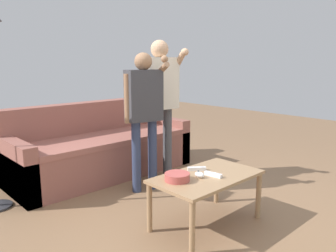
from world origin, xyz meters
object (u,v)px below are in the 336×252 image
Objects in this scene: couch at (101,149)px; game_remote_wand_near at (197,169)px; snack_bowl at (177,177)px; player_right at (160,94)px; coffee_table at (207,182)px; game_remote_wand_far at (213,174)px; player_center at (144,106)px; game_remote_nunchuk at (199,175)px.

game_remote_wand_near is at bearing -91.84° from couch.
snack_bowl is 1.37m from player_right.
coffee_table is at bearing -92.69° from couch.
snack_bowl is at bearing 163.88° from coffee_table.
snack_bowl reaches higher than game_remote_wand_far.
couch reaches higher than snack_bowl.
game_remote_wand_near is (0.03, 0.14, 0.07)m from coffee_table.
snack_bowl is 0.13× the size of player_right.
player_center is 0.91× the size of player_right.
game_remote_nunchuk reaches higher than coffee_table.
game_remote_wand_far is (-0.07, -1.78, 0.15)m from couch.
player_right is at bearing 65.28° from game_remote_wand_near.
snack_bowl reaches higher than game_remote_wand_near.
game_remote_wand_near is 0.19m from game_remote_wand_far.
coffee_table is 0.58× the size of player_right.
couch is at bearing 121.84° from player_right.
couch reaches higher than game_remote_nunchuk.
game_remote_nunchuk is 0.60× the size of game_remote_wand_near.
snack_bowl is at bearing -101.90° from couch.
player_center is at bearing 66.18° from snack_bowl.
player_right is at bearing -58.16° from couch.
snack_bowl is at bearing -125.87° from player_right.
couch reaches higher than game_remote_wand_far.
player_center reaches higher than couch.
game_remote_nunchuk is (-0.09, 0.00, 0.08)m from coffee_table.
player_center is 9.18× the size of game_remote_wand_far.
game_remote_wand_far reaches higher than coffee_table.
game_remote_wand_far is (-0.10, -1.00, -0.45)m from player_center.
player_right reaches higher than game_remote_wand_near.
snack_bowl is 0.30m from game_remote_wand_near.
couch is 1.74m from game_remote_nunchuk.
couch is 10.93× the size of snack_bowl.
player_right is at bearing 22.96° from player_center.
coffee_table is 0.29m from snack_bowl.
snack_bowl is 1.34× the size of game_remote_wand_near.
snack_bowl is at bearing -168.30° from game_remote_wand_near.
game_remote_nunchuk is at bearing 176.99° from coffee_table.
coffee_table is (-0.08, -1.73, 0.08)m from couch.
game_remote_wand_far is (0.01, -0.05, 0.07)m from coffee_table.
snack_bowl is 1.05m from player_center.
player_right reaches higher than game_remote_wand_far.
game_remote_nunchuk is at bearing -95.58° from couch.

